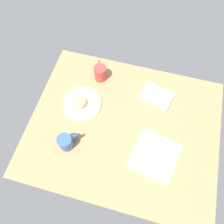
# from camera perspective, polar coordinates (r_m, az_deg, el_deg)

# --- Properties ---
(dining_table) EXTENTS (1.10, 0.90, 0.04)m
(dining_table) POSITION_cam_1_polar(r_m,az_deg,el_deg) (1.32, 3.01, -4.04)
(dining_table) COLOR #9E754C
(dining_table) RESTS_ON ground
(round_plate) EXTENTS (0.23, 0.23, 0.01)m
(round_plate) POSITION_cam_1_polar(r_m,az_deg,el_deg) (1.37, -7.62, 2.17)
(round_plate) COLOR white
(round_plate) RESTS_ON dining_table
(scone_pastry) EXTENTS (0.11, 0.11, 0.05)m
(scone_pastry) POSITION_cam_1_polar(r_m,az_deg,el_deg) (1.34, -8.48, 2.62)
(scone_pastry) COLOR tan
(scone_pastry) RESTS_ON round_plate
(square_plate) EXTENTS (0.27, 0.27, 0.02)m
(square_plate) POSITION_cam_1_polar(r_m,az_deg,el_deg) (1.26, 10.95, -10.92)
(square_plate) COLOR white
(square_plate) RESTS_ON dining_table
(sauce_cup) EXTENTS (0.05, 0.05, 0.03)m
(sauce_cup) POSITION_cam_1_polar(r_m,az_deg,el_deg) (1.23, 10.56, -12.94)
(sauce_cup) COLOR silver
(sauce_cup) RESTS_ON square_plate
(breakfast_wrap) EXTENTS (0.13, 0.12, 0.07)m
(breakfast_wrap) POSITION_cam_1_polar(r_m,az_deg,el_deg) (1.24, 11.72, -8.60)
(breakfast_wrap) COLOR beige
(breakfast_wrap) RESTS_ON square_plate
(book_stack) EXTENTS (0.22, 0.17, 0.03)m
(book_stack) POSITION_cam_1_polar(r_m,az_deg,el_deg) (1.41, 11.39, 4.14)
(book_stack) COLOR silver
(book_stack) RESTS_ON dining_table
(coffee_mug) EXTENTS (0.11, 0.11, 0.10)m
(coffee_mug) POSITION_cam_1_polar(r_m,az_deg,el_deg) (1.24, -11.65, -7.51)
(coffee_mug) COLOR #2D518C
(coffee_mug) RESTS_ON dining_table
(second_mug) EXTENTS (0.08, 0.13, 0.10)m
(second_mug) POSITION_cam_1_polar(r_m,az_deg,el_deg) (1.43, -3.03, 10.19)
(second_mug) COLOR #B23833
(second_mug) RESTS_ON dining_table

